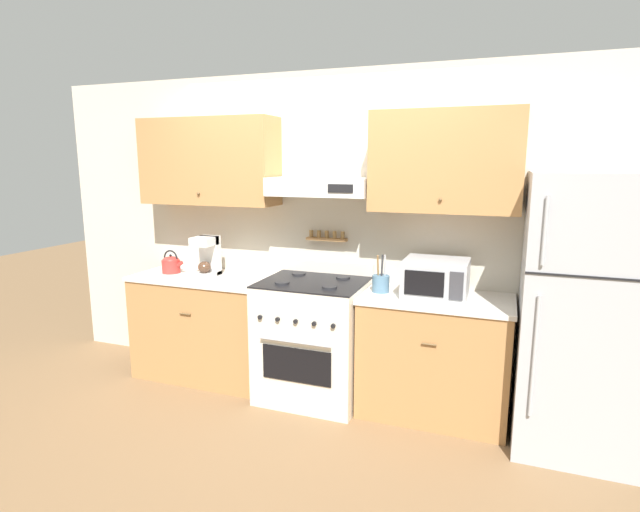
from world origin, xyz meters
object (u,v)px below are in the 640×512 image
refrigerator (580,314)px  coffee_maker (207,256)px  tea_kettle (171,264)px  utensil_crock (381,283)px  stove_range (313,339)px  microwave (436,278)px

refrigerator → coffee_maker: refrigerator is taller
tea_kettle → coffee_maker: 0.36m
tea_kettle → utensil_crock: (1.86, 0.00, -0.01)m
tea_kettle → utensil_crock: utensil_crock is taller
stove_range → coffee_maker: 1.16m
microwave → coffee_maker: bearing=179.6°
stove_range → refrigerator: (1.84, -0.04, 0.42)m
tea_kettle → coffee_maker: bearing=5.3°
refrigerator → tea_kettle: 3.18m
tea_kettle → utensil_crock: 1.86m
stove_range → tea_kettle: bearing=178.1°
refrigerator → utensil_crock: bearing=176.3°
tea_kettle → coffee_maker: (0.35, 0.03, 0.09)m
stove_range → refrigerator: 1.88m
stove_range → tea_kettle: size_ratio=5.13×
tea_kettle → coffee_maker: size_ratio=0.61×
utensil_crock → tea_kettle: bearing=-180.0°
coffee_maker → utensil_crock: coffee_maker is taller
stove_range → tea_kettle: tea_kettle is taller
stove_range → tea_kettle: (-1.34, 0.04, 0.50)m
refrigerator → coffee_maker: bearing=177.6°
refrigerator → microwave: refrigerator is taller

